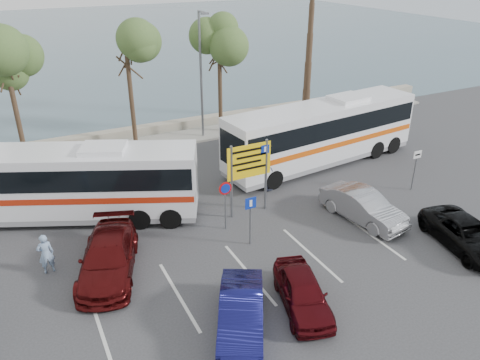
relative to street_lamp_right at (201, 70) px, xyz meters
name	(u,v)px	position (x,y,z in m)	size (l,w,h in m)	color
ground	(263,252)	(-3.00, -13.52, -4.60)	(120.00, 120.00, 0.00)	#373739
kerb_strip	(159,142)	(-3.00, 0.48, -4.52)	(44.00, 2.40, 0.15)	gray
seawall	(149,129)	(-3.00, 2.48, -4.30)	(48.00, 0.80, 0.60)	#A29781
sea	(60,39)	(-3.00, 46.48, -4.59)	(140.00, 140.00, 0.00)	#45636F
tree_left	(5,62)	(-11.00, 0.48, 1.41)	(3.20, 3.20, 7.20)	#382619
tree_mid	(125,40)	(-4.50, 0.48, 2.06)	(3.20, 3.20, 8.00)	#382619
tree_right	(219,41)	(1.50, 0.48, 1.57)	(3.20, 3.20, 7.40)	#382619
street_lamp_right	(201,70)	(0.00, 0.00, 0.00)	(0.45, 1.15, 8.01)	slate
direction_sign	(249,167)	(-2.00, -10.32, -2.17)	(2.20, 0.12, 3.60)	slate
sign_no_stop	(225,198)	(-3.60, -11.13, -3.02)	(0.60, 0.08, 2.35)	slate
sign_parking	(250,214)	(-3.20, -12.73, -3.13)	(0.50, 0.07, 2.25)	slate
sign_taxi	(416,165)	(6.80, -12.03, -3.18)	(0.50, 0.07, 2.20)	slate
lane_markings	(250,273)	(-4.14, -14.52, -4.60)	(12.02, 4.20, 0.01)	silver
coach_bus_left	(70,186)	(-9.50, -7.02, -2.93)	(11.51, 7.00, 3.59)	white
coach_bus_right	(322,135)	(4.50, -7.02, -2.83)	(12.42, 3.85, 3.81)	white
car_blue	(241,313)	(-5.82, -17.02, -3.93)	(1.41, 4.04, 1.33)	#0F104A
car_maroon	(108,257)	(-9.00, -12.02, -3.89)	(1.99, 4.90, 1.42)	#4B0C0D
car_red	(303,292)	(-3.42, -17.02, -3.97)	(1.48, 3.68, 1.25)	#480A0E
suv_black	(467,235)	(4.81, -17.02, -3.99)	(2.03, 4.41, 1.23)	black
car_silver_b	(363,206)	(2.41, -13.27, -3.89)	(1.50, 4.30, 1.42)	gray
pedestrian_near	(46,254)	(-11.12, -10.89, -3.76)	(0.61, 0.40, 1.68)	#849EC0
pedestrian_far	(266,171)	(0.03, -8.43, -3.60)	(0.97, 0.76, 2.00)	#363B52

